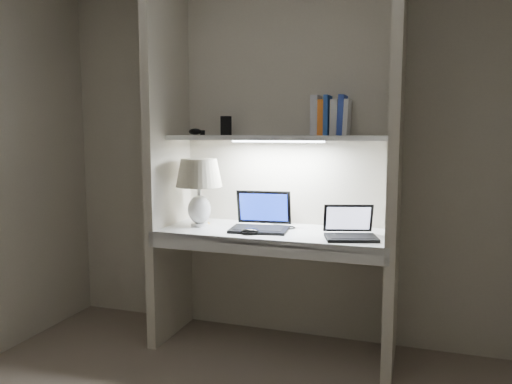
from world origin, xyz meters
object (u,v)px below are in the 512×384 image
at_px(book_row, 331,116).
at_px(laptop_main, 261,221).
at_px(speaker, 281,212).
at_px(laptop_netbook, 350,230).
at_px(table_lamp, 199,181).

bearing_deg(book_row, laptop_main, -157.18).
relative_size(laptop_main, speaker, 2.42).
bearing_deg(book_row, laptop_netbook, -55.61).
height_order(laptop_main, book_row, book_row).
distance_m(table_lamp, laptop_netbook, 1.02).
bearing_deg(speaker, table_lamp, -171.80).
height_order(table_lamp, laptop_netbook, table_lamp).
height_order(speaker, book_row, book_row).
bearing_deg(laptop_main, book_row, 16.23).
relative_size(table_lamp, book_row, 1.78).
bearing_deg(table_lamp, book_row, 13.39).
bearing_deg(laptop_main, laptop_netbook, -14.33).
xyz_separation_m(table_lamp, laptop_main, (0.42, 0.03, -0.25)).
height_order(table_lamp, speaker, table_lamp).
height_order(table_lamp, laptop_main, table_lamp).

